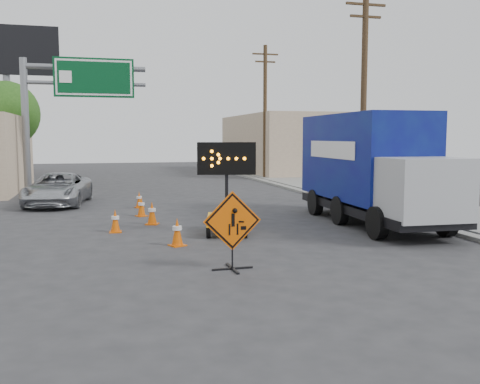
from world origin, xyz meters
name	(u,v)px	position (x,y,z in m)	size (l,w,h in m)	color
ground	(244,271)	(0.00, 0.00, 0.00)	(100.00, 100.00, 0.00)	#2D2D30
curb_right	(302,191)	(7.20, 15.00, 0.06)	(0.40, 60.00, 0.12)	gray
sidewalk_right	(342,190)	(9.50, 15.00, 0.07)	(4.00, 60.00, 0.15)	gray
building_right_far	(301,144)	(13.00, 30.00, 2.30)	(10.00, 14.00, 4.60)	#C6AF8F
highway_gantry	(68,94)	(-4.43, 17.96, 5.07)	(6.18, 0.38, 6.90)	slate
billboard	(8,65)	(-8.35, 25.87, 7.35)	(6.10, 0.54, 9.85)	slate
utility_pole_near	(364,94)	(8.00, 10.00, 4.68)	(1.80, 0.26, 9.00)	#4F3622
utility_pole_far	(265,110)	(8.00, 24.00, 4.68)	(1.80, 0.26, 9.00)	#4F3622
tree_left_near	(6,114)	(-8.00, 22.00, 4.16)	(3.71, 3.71, 6.03)	#4F3622
tree_left_far	(9,112)	(-9.00, 30.00, 4.60)	(4.10, 4.10, 6.66)	#4F3622
construction_sign	(232,228)	(-0.22, 0.17, 0.91)	(1.30, 0.92, 1.72)	black
arrow_board	(227,213)	(0.66, 4.41, 0.62)	(1.70, 2.12, 2.73)	#FFAC0E
pickup_truck	(58,189)	(-4.69, 12.86, 0.68)	(2.24, 4.86, 1.35)	#B0B2B7
box_truck	(371,174)	(5.72, 5.01, 1.65)	(2.68, 7.73, 3.64)	black
cone_a	(177,232)	(-1.02, 3.01, 0.38)	(0.50, 0.50, 0.75)	#D75304
cone_b	(115,221)	(-2.54, 5.50, 0.35)	(0.37, 0.37, 0.71)	#D75304
cone_c	(152,213)	(-1.33, 6.69, 0.38)	(0.50, 0.50, 0.76)	#D75304
cone_d	(141,206)	(-1.52, 8.63, 0.36)	(0.48, 0.48, 0.72)	#D75304
cone_e	(139,200)	(-1.43, 11.05, 0.33)	(0.41, 0.41, 0.67)	#D75304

